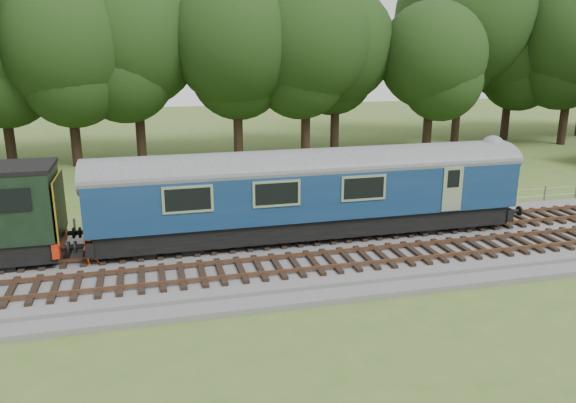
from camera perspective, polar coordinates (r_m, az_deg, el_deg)
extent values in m
plane|color=#406023|center=(24.53, 12.57, -4.56)|extent=(120.00, 120.00, 0.00)
cube|color=#4C4C4F|center=(24.47, 12.59, -4.17)|extent=(70.00, 7.00, 0.35)
cube|color=brown|center=(24.95, 11.94, -2.99)|extent=(66.50, 0.07, 0.14)
cube|color=brown|center=(26.17, 10.57, -2.03)|extent=(66.50, 0.07, 0.14)
cube|color=brown|center=(22.46, 15.28, -5.32)|extent=(66.50, 0.07, 0.14)
cube|color=brown|center=(23.64, 13.59, -4.14)|extent=(66.50, 0.07, 0.14)
cube|color=black|center=(23.94, 2.28, -2.01)|extent=(17.46, 2.52, 0.85)
cube|color=#0D2848|center=(23.54, 2.32, 1.30)|extent=(18.00, 2.80, 2.05)
cube|color=gold|center=(27.54, 20.62, 1.61)|extent=(0.06, 2.74, 1.30)
cube|color=black|center=(26.28, 14.93, -1.38)|extent=(2.60, 2.00, 0.55)
cube|color=black|center=(23.09, -12.17, -3.56)|extent=(2.60, 2.00, 0.55)
cube|color=black|center=(23.04, -25.44, -0.11)|extent=(2.40, 2.55, 2.60)
cube|color=#A9210D|center=(23.28, -22.14, -3.71)|extent=(0.25, 2.60, 0.55)
cube|color=gold|center=(22.86, -22.15, -0.37)|extent=(0.06, 2.55, 2.30)
imported|color=#FF500D|center=(22.22, -19.32, -3.65)|extent=(0.82, 0.69, 1.92)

